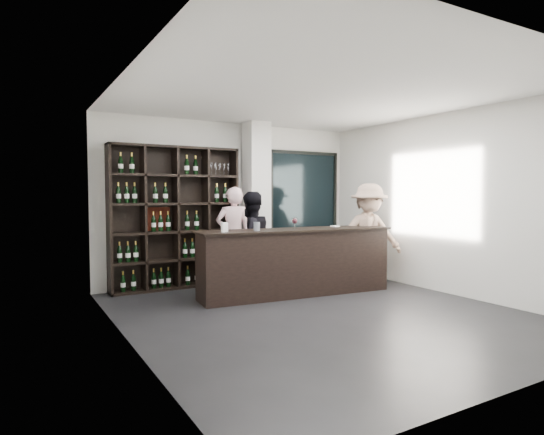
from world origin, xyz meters
TOP-DOWN VIEW (x-y plane):
  - floor at (0.00, 0.00)m, footprint 5.00×5.50m
  - wine_shelf at (-1.15, 2.57)m, footprint 2.20×0.35m
  - structural_column at (0.35, 2.47)m, footprint 0.40×0.40m
  - glass_panel at (1.55, 2.69)m, footprint 1.60×0.08m
  - tasting_counter at (0.33, 1.10)m, footprint 3.19×0.66m
  - taster_pink at (-0.15, 2.40)m, footprint 0.73×0.60m
  - taster_black at (-0.10, 1.85)m, footprint 0.90×0.75m
  - customer at (1.80, 1.05)m, footprint 1.30×0.99m
  - wine_glass at (0.32, 1.12)m, footprint 0.09×0.09m
  - spit_cup at (-0.38, 1.09)m, footprint 0.11×0.11m
  - napkin_stack at (1.15, 1.17)m, footprint 0.13×0.13m
  - card_stand at (-0.90, 1.12)m, footprint 0.10×0.06m

SIDE VIEW (x-z plane):
  - floor at x=0.00m, z-range -0.01..0.00m
  - tasting_counter at x=0.33m, z-range 0.00..1.05m
  - taster_black at x=-0.10m, z-range 0.00..1.64m
  - taster_pink at x=-0.15m, z-range 0.00..1.72m
  - customer at x=1.80m, z-range 0.00..1.78m
  - napkin_stack at x=1.15m, z-range 1.05..1.07m
  - spit_cup at x=-0.38m, z-range 1.05..1.18m
  - card_stand at x=-0.90m, z-range 1.05..1.19m
  - wine_glass at x=0.32m, z-range 1.05..1.25m
  - wine_shelf at x=-1.15m, z-range 0.00..2.40m
  - glass_panel at x=1.55m, z-range 0.35..2.45m
  - structural_column at x=0.35m, z-range 0.00..2.90m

